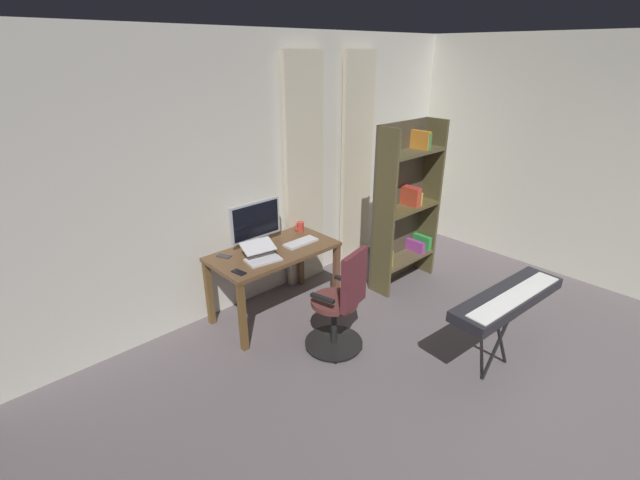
% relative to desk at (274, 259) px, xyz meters
% --- Properties ---
extents(ground_plane, '(8.70, 8.70, 0.00)m').
position_rel_desk_xyz_m(ground_plane, '(-0.32, 2.85, -0.65)').
color(ground_plane, '#655C5F').
extents(back_room_partition, '(5.90, 0.10, 2.85)m').
position_rel_desk_xyz_m(back_room_partition, '(-0.32, -0.49, 0.77)').
color(back_room_partition, silver).
rests_on(back_room_partition, ground).
extents(curtain_left_panel, '(0.51, 0.06, 2.65)m').
position_rel_desk_xyz_m(curtain_left_panel, '(-1.65, -0.38, 0.67)').
color(curtain_left_panel, beige).
rests_on(curtain_left_panel, ground).
extents(curtain_right_panel, '(0.54, 0.06, 2.65)m').
position_rel_desk_xyz_m(curtain_right_panel, '(-0.76, -0.38, 0.67)').
color(curtain_right_panel, beige).
rests_on(curtain_right_panel, ground).
extents(desk, '(1.31, 0.69, 0.76)m').
position_rel_desk_xyz_m(desk, '(0.00, 0.00, 0.00)').
color(desk, brown).
rests_on(desk, ground).
extents(office_chair, '(0.56, 0.56, 1.05)m').
position_rel_desk_xyz_m(office_chair, '(-0.06, 0.92, -0.17)').
color(office_chair, black).
rests_on(office_chair, ground).
extents(computer_monitor, '(0.60, 0.18, 0.47)m').
position_rel_desk_xyz_m(computer_monitor, '(0.04, -0.23, 0.36)').
color(computer_monitor, '#B7BCC1').
rests_on(computer_monitor, desk).
extents(computer_keyboard, '(0.38, 0.15, 0.02)m').
position_rel_desk_xyz_m(computer_keyboard, '(-0.31, 0.07, 0.12)').
color(computer_keyboard, silver).
rests_on(computer_keyboard, desk).
extents(laptop, '(0.37, 0.35, 0.16)m').
position_rel_desk_xyz_m(laptop, '(0.22, 0.10, 0.15)').
color(laptop, silver).
rests_on(laptop, desk).
extents(cell_phone_by_monitor, '(0.09, 0.15, 0.01)m').
position_rel_desk_xyz_m(cell_phone_by_monitor, '(0.54, 0.19, 0.11)').
color(cell_phone_by_monitor, black).
rests_on(cell_phone_by_monitor, desk).
extents(cell_phone_face_up, '(0.12, 0.16, 0.01)m').
position_rel_desk_xyz_m(cell_phone_face_up, '(0.46, -0.21, 0.11)').
color(cell_phone_face_up, '#333338').
rests_on(cell_phone_face_up, desk).
extents(mug_coffee, '(0.13, 0.08, 0.11)m').
position_rel_desk_xyz_m(mug_coffee, '(-0.53, -0.20, 0.16)').
color(mug_coffee, '#CC3D33').
rests_on(mug_coffee, desk).
extents(bookshelf, '(0.91, 0.30, 1.93)m').
position_rel_desk_xyz_m(bookshelf, '(-1.59, 0.44, 0.33)').
color(bookshelf, brown).
rests_on(bookshelf, ground).
extents(piano_keyboard, '(1.26, 0.42, 0.80)m').
position_rel_desk_xyz_m(piano_keyboard, '(-0.85, 2.09, 0.08)').
color(piano_keyboard, black).
rests_on(piano_keyboard, ground).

